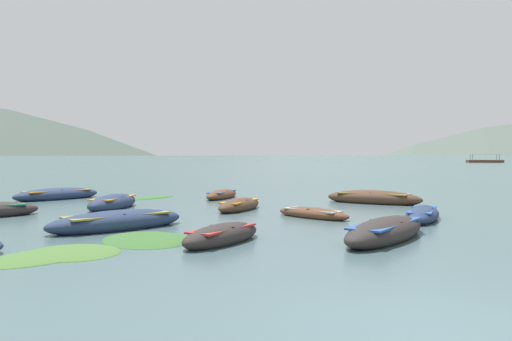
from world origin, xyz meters
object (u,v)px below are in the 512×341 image
rowboat_7 (222,195)px  rowboat_10 (422,214)px  rowboat_4 (239,205)px  rowboat_8 (313,214)px  rowboat_3 (57,195)px  rowboat_5 (117,222)px  rowboat_6 (386,231)px  rowboat_0 (222,235)px  ferry_0 (485,161)px  rowboat_1 (373,198)px  rowboat_2 (113,203)px

rowboat_7 → rowboat_10: rowboat_10 is taller
rowboat_4 → rowboat_8: (2.39, -2.70, -0.04)m
rowboat_3 → rowboat_5: size_ratio=0.97×
rowboat_5 → rowboat_7: 10.76m
rowboat_6 → rowboat_0: bearing=-180.0°
rowboat_7 → ferry_0: ferry_0 is taller
rowboat_0 → rowboat_10: (6.98, 3.66, -0.01)m
rowboat_1 → rowboat_3: size_ratio=1.05×
rowboat_7 → rowboat_10: size_ratio=0.95×
rowboat_8 → ferry_0: size_ratio=0.31×
rowboat_1 → rowboat_4: 6.64m
rowboat_6 → ferry_0: 137.40m
ferry_0 → rowboat_1: bearing=-123.1°
rowboat_6 → rowboat_8: bearing=100.7°
rowboat_4 → rowboat_6: bearing=-66.1°
rowboat_7 → rowboat_5: bearing=-109.3°
rowboat_2 → rowboat_7: size_ratio=1.13×
rowboat_5 → rowboat_6: 7.77m
rowboat_5 → ferry_0: ferry_0 is taller
rowboat_5 → rowboat_8: 6.72m
rowboat_6 → ferry_0: ferry_0 is taller
rowboat_5 → rowboat_8: bearing=17.4°
rowboat_5 → rowboat_10: bearing=5.7°
rowboat_2 → rowboat_4: rowboat_2 is taller
rowboat_6 → rowboat_10: 4.55m
rowboat_2 → rowboat_4: bearing=-13.1°
rowboat_7 → rowboat_10: bearing=-54.9°
rowboat_0 → rowboat_7: rowboat_0 is taller
rowboat_3 → rowboat_8: 13.97m
rowboat_10 → rowboat_2: bearing=156.2°
rowboat_1 → rowboat_5: rowboat_1 is taller
rowboat_0 → ferry_0: bearing=56.5°
rowboat_1 → rowboat_8: 6.19m
rowboat_4 → rowboat_8: 3.60m
rowboat_1 → rowboat_10: 5.81m
rowboat_5 → rowboat_10: rowboat_5 is taller
rowboat_4 → rowboat_3: bearing=146.0°
rowboat_1 → rowboat_6: (-3.04, -9.46, -0.01)m
rowboat_3 → rowboat_4: bearing=-34.0°
rowboat_10 → rowboat_4: bearing=148.1°
rowboat_4 → ferry_0: 133.04m
rowboat_3 → ferry_0: size_ratio=0.43×
rowboat_3 → rowboat_7: (8.19, -0.40, -0.04)m
rowboat_3 → rowboat_6: bearing=-47.9°
rowboat_1 → rowboat_7: 7.57m
rowboat_0 → rowboat_8: 5.78m
rowboat_1 → rowboat_5: (-10.33, -6.79, -0.01)m
rowboat_5 → rowboat_2: bearing=100.9°
rowboat_4 → rowboat_7: rowboat_4 is taller
rowboat_0 → rowboat_7: size_ratio=0.87×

